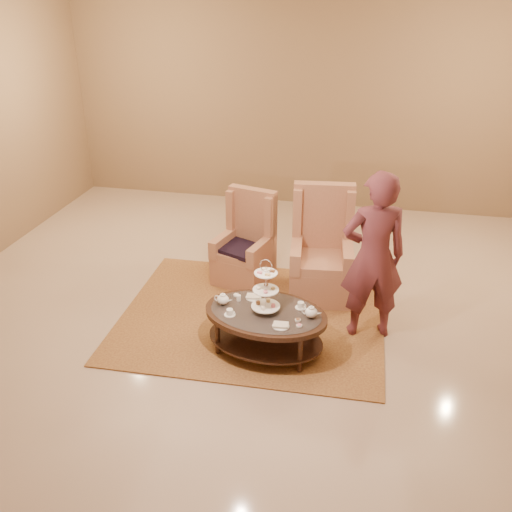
% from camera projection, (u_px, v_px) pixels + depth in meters
% --- Properties ---
extents(ground, '(8.00, 8.00, 0.00)m').
position_uv_depth(ground, '(260.00, 328.00, 6.36)').
color(ground, tan).
rests_on(ground, ground).
extents(ceiling, '(8.00, 8.00, 0.02)m').
position_uv_depth(ceiling, '(260.00, 328.00, 6.36)').
color(ceiling, beige).
rests_on(ceiling, ground).
extents(wall_back, '(8.00, 0.04, 3.50)m').
position_uv_depth(wall_back, '(311.00, 100.00, 9.09)').
color(wall_back, '#8C6D4C').
rests_on(wall_back, ground).
extents(rug, '(3.03, 2.54, 0.02)m').
position_uv_depth(rug, '(252.00, 316.00, 6.56)').
color(rug, '#A4763A').
rests_on(rug, ground).
extents(tea_table, '(1.39, 1.05, 1.07)m').
position_uv_depth(tea_table, '(266.00, 319.00, 5.81)').
color(tea_table, black).
rests_on(tea_table, ground).
extents(armchair_left, '(0.78, 0.79, 1.17)m').
position_uv_depth(armchair_left, '(246.00, 251.00, 7.23)').
color(armchair_left, '#B67755').
rests_on(armchair_left, ground).
extents(armchair_right, '(0.80, 0.82, 1.35)m').
position_uv_depth(armchair_right, '(321.00, 259.00, 6.89)').
color(armchair_right, '#B67755').
rests_on(armchair_right, ground).
extents(person, '(0.77, 0.61, 1.86)m').
position_uv_depth(person, '(373.00, 257.00, 5.87)').
color(person, '#5E282F').
rests_on(person, ground).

